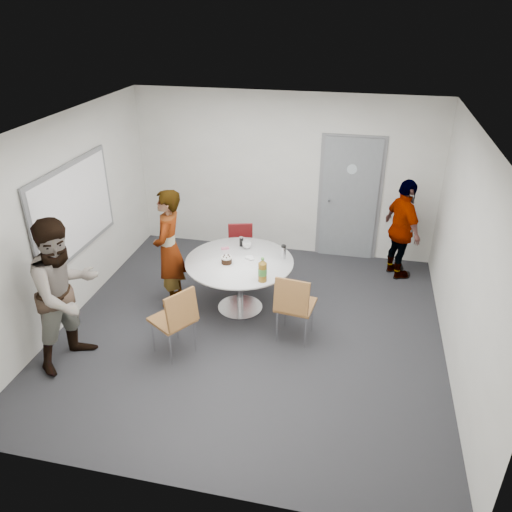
% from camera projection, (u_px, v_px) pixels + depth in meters
% --- Properties ---
extents(floor, '(5.00, 5.00, 0.00)m').
position_uv_depth(floor, '(250.00, 330.00, 6.70)').
color(floor, '#242428').
rests_on(floor, ground).
extents(ceiling, '(5.00, 5.00, 0.00)m').
position_uv_depth(ceiling, '(249.00, 128.00, 5.45)').
color(ceiling, silver).
rests_on(ceiling, wall_back).
extents(wall_back, '(5.00, 0.00, 5.00)m').
position_uv_depth(wall_back, '(284.00, 175.00, 8.24)').
color(wall_back, silver).
rests_on(wall_back, floor).
extents(wall_left, '(0.00, 5.00, 5.00)m').
position_uv_depth(wall_left, '(65.00, 222.00, 6.55)').
color(wall_left, silver).
rests_on(wall_left, floor).
extents(wall_right, '(0.00, 5.00, 5.00)m').
position_uv_depth(wall_right, '(466.00, 260.00, 5.60)').
color(wall_right, silver).
rests_on(wall_right, floor).
extents(wall_front, '(5.00, 0.00, 5.00)m').
position_uv_depth(wall_front, '(178.00, 375.00, 3.91)').
color(wall_front, silver).
rests_on(wall_front, floor).
extents(door, '(1.02, 0.17, 2.12)m').
position_uv_depth(door, '(349.00, 199.00, 8.16)').
color(door, gray).
rests_on(door, wall_back).
extents(whiteboard, '(0.04, 1.90, 1.25)m').
position_uv_depth(whiteboard, '(74.00, 209.00, 6.67)').
color(whiteboard, slate).
rests_on(whiteboard, wall_left).
extents(table, '(1.48, 1.48, 1.11)m').
position_uv_depth(table, '(241.00, 268.00, 6.84)').
color(table, white).
rests_on(table, floor).
extents(chair_near_left, '(0.65, 0.64, 0.95)m').
position_uv_depth(chair_near_left, '(176.00, 316.00, 5.97)').
color(chair_near_left, brown).
rests_on(chair_near_left, floor).
extents(chair_near_right, '(0.51, 0.55, 0.97)m').
position_uv_depth(chair_near_right, '(294.00, 302.00, 6.22)').
color(chair_near_right, brown).
rests_on(chair_near_right, floor).
extents(chair_far, '(0.49, 0.52, 0.84)m').
position_uv_depth(chair_far, '(241.00, 245.00, 7.83)').
color(chair_far, maroon).
rests_on(chair_far, floor).
extents(person_main, '(0.48, 0.67, 1.73)m').
position_uv_depth(person_main, '(169.00, 249.00, 6.91)').
color(person_main, '#A5C6EA').
rests_on(person_main, floor).
extents(person_left, '(0.99, 1.10, 1.87)m').
position_uv_depth(person_left, '(66.00, 293.00, 5.76)').
color(person_left, white).
rests_on(person_left, floor).
extents(person_right, '(0.77, 1.01, 1.60)m').
position_uv_depth(person_right, '(402.00, 230.00, 7.65)').
color(person_right, black).
rests_on(person_right, floor).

